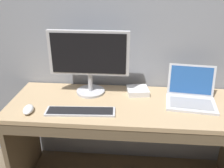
# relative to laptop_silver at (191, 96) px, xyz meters

# --- Properties ---
(desk) EXTENTS (1.65, 0.57, 0.71)m
(desk) POSITION_rel_laptop_silver_xyz_m (-0.43, -0.07, -0.22)
(desk) COLOR tan
(desk) RESTS_ON ground
(laptop_silver) EXTENTS (0.35, 0.32, 0.23)m
(laptop_silver) POSITION_rel_laptop_silver_xyz_m (0.00, 0.00, 0.00)
(laptop_silver) COLOR silver
(laptop_silver) RESTS_ON desk
(external_monitor) EXTENTS (0.56, 0.21, 0.47)m
(external_monitor) POSITION_rel_laptop_silver_xyz_m (-0.71, 0.07, 0.23)
(external_monitor) COLOR #B7B7BC
(external_monitor) RESTS_ON desk
(wired_keyboard) EXTENTS (0.45, 0.14, 0.02)m
(wired_keyboard) POSITION_rel_laptop_silver_xyz_m (-0.73, -0.20, -0.04)
(wired_keyboard) COLOR #BCBCC1
(wired_keyboard) RESTS_ON desk
(computer_mouse) EXTENTS (0.09, 0.13, 0.04)m
(computer_mouse) POSITION_rel_laptop_silver_xyz_m (-1.07, -0.23, -0.03)
(computer_mouse) COLOR white
(computer_mouse) RESTS_ON desk
(external_drive_box) EXTENTS (0.17, 0.17, 0.04)m
(external_drive_box) POSITION_rel_laptop_silver_xyz_m (-0.36, 0.10, -0.03)
(external_drive_box) COLOR silver
(external_drive_box) RESTS_ON desk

